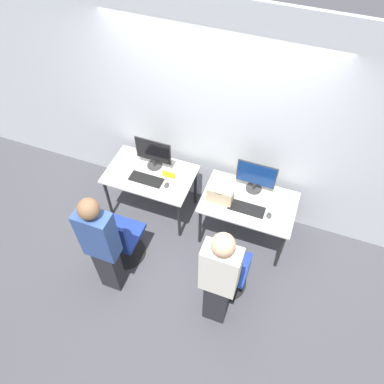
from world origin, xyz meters
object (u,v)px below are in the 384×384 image
person_left (101,245)px  mouse_right (269,215)px  office_chair_left (121,240)px  keyboard_left (146,179)px  keyboard_right (247,208)px  monitor_right (256,176)px  monitor_left (153,153)px  person_right (219,279)px  mouse_left (167,185)px  office_chair_right (227,272)px  handbag (220,195)px

person_left → mouse_right: (1.54, 1.08, -0.14)m
office_chair_left → person_left: bearing=-83.0°
keyboard_left → keyboard_right: size_ratio=1.00×
person_left → monitor_right: (1.28, 1.42, 0.07)m
monitor_left → person_right: bearing=-45.8°
monitor_right → mouse_right: 0.48m
office_chair_left → mouse_left: bearing=66.8°
person_right → monitor_right: bearing=89.4°
person_left → keyboard_right: 1.69m
keyboard_left → person_left: size_ratio=0.26×
mouse_left → office_chair_right: size_ratio=0.10×
handbag → person_right: bearing=-73.2°
office_chair_left → keyboard_right: 1.55m
mouse_left → person_right: (0.99, -1.04, 0.16)m
office_chair_left → monitor_right: size_ratio=1.93×
handbag → person_left: bearing=-130.6°
mouse_left → office_chair_left: (-0.31, -0.73, -0.35)m
monitor_left → person_left: 1.36m
mouse_left → mouse_right: (1.28, -0.01, 0.00)m
office_chair_left → handbag: size_ratio=3.04×
monitor_right → handbag: size_ratio=1.58×
monitor_left → handbag: (0.95, -0.25, -0.11)m
keyboard_right → person_right: bearing=-90.8°
office_chair_left → person_right: (1.31, -0.32, 0.51)m
person_left → keyboard_right: (1.28, 1.09, -0.15)m
office_chair_right → person_right: (-0.01, -0.37, 0.51)m
keyboard_right → person_left: bearing=-139.4°
keyboard_left → person_right: 1.65m
keyboard_right → mouse_right: size_ratio=4.72×
office_chair_right → mouse_left: bearing=146.0°
keyboard_left → office_chair_left: office_chair_left is taller
keyboard_left → person_left: 1.11m
keyboard_left → handbag: 0.96m
mouse_left → keyboard_right: (1.01, -0.00, -0.01)m
mouse_left → office_chair_right: (1.00, -0.68, -0.35)m
person_right → handbag: 1.10m
mouse_right → person_right: size_ratio=0.06×
office_chair_left → monitor_left: bearing=88.0°
monitor_left → office_chair_left: bearing=-92.0°
monitor_right → handbag: 0.47m
person_left → monitor_right: 1.91m
person_right → mouse_right: bearing=74.7°
person_right → office_chair_left: bearing=166.4°
mouse_right → office_chair_right: (-0.27, -0.66, -0.35)m
monitor_left → mouse_left: 0.44m
keyboard_left → keyboard_right: same height
mouse_left → person_left: 1.13m
monitor_left → monitor_right: same height
keyboard_left → handbag: size_ratio=1.42×
keyboard_left → keyboard_right: bearing=-0.1°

